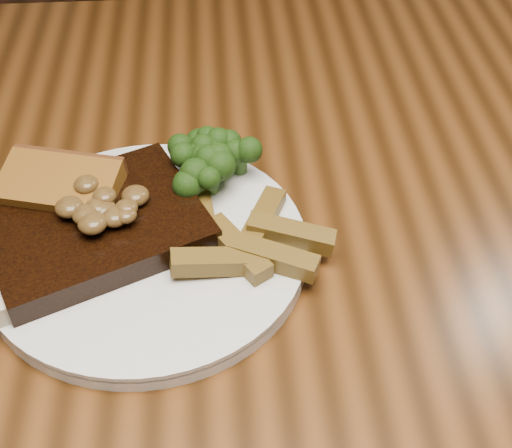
{
  "coord_description": "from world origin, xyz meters",
  "views": [
    {
      "loc": [
        -0.03,
        -0.44,
        1.19
      ],
      "look_at": [
        0.0,
        -0.02,
        0.78
      ],
      "focal_mm": 50.0,
      "sensor_mm": 36.0,
      "label": 1
    }
  ],
  "objects_px": {
    "dining_table": "(250,303)",
    "chair_far": "(230,81)",
    "garlic_bread": "(64,203)",
    "steak": "(95,227)",
    "potato_wedges": "(235,231)",
    "plate": "(148,251)"
  },
  "relations": [
    {
      "from": "chair_far",
      "to": "plate",
      "type": "bearing_deg",
      "value": 89.09
    },
    {
      "from": "chair_far",
      "to": "plate",
      "type": "relative_size",
      "value": 3.34
    },
    {
      "from": "steak",
      "to": "garlic_bread",
      "type": "distance_m",
      "value": 0.05
    },
    {
      "from": "chair_far",
      "to": "potato_wedges",
      "type": "relative_size",
      "value": 9.53
    },
    {
      "from": "dining_table",
      "to": "garlic_bread",
      "type": "height_order",
      "value": "garlic_bread"
    },
    {
      "from": "dining_table",
      "to": "plate",
      "type": "distance_m",
      "value": 0.13
    },
    {
      "from": "plate",
      "to": "potato_wedges",
      "type": "distance_m",
      "value": 0.08
    },
    {
      "from": "potato_wedges",
      "to": "steak",
      "type": "bearing_deg",
      "value": 173.81
    },
    {
      "from": "steak",
      "to": "garlic_bread",
      "type": "height_order",
      "value": "steak"
    },
    {
      "from": "chair_far",
      "to": "garlic_bread",
      "type": "relative_size",
      "value": 8.97
    },
    {
      "from": "plate",
      "to": "potato_wedges",
      "type": "height_order",
      "value": "potato_wedges"
    },
    {
      "from": "chair_far",
      "to": "steak",
      "type": "relative_size",
      "value": 5.18
    },
    {
      "from": "dining_table",
      "to": "chair_far",
      "type": "relative_size",
      "value": 1.79
    },
    {
      "from": "dining_table",
      "to": "chair_far",
      "type": "bearing_deg",
      "value": 89.57
    },
    {
      "from": "dining_table",
      "to": "garlic_bread",
      "type": "xyz_separation_m",
      "value": [
        -0.16,
        0.03,
        0.12
      ]
    },
    {
      "from": "dining_table",
      "to": "chair_far",
      "type": "distance_m",
      "value": 0.67
    },
    {
      "from": "potato_wedges",
      "to": "dining_table",
      "type": "bearing_deg",
      "value": 55.82
    },
    {
      "from": "plate",
      "to": "steak",
      "type": "xyz_separation_m",
      "value": [
        -0.04,
        0.01,
        0.02
      ]
    },
    {
      "from": "dining_table",
      "to": "chair_far",
      "type": "height_order",
      "value": "chair_far"
    },
    {
      "from": "dining_table",
      "to": "plate",
      "type": "height_order",
      "value": "plate"
    },
    {
      "from": "garlic_bread",
      "to": "chair_far",
      "type": "bearing_deg",
      "value": 90.31
    },
    {
      "from": "dining_table",
      "to": "garlic_bread",
      "type": "relative_size",
      "value": 16.07
    }
  ]
}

